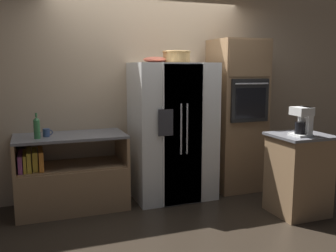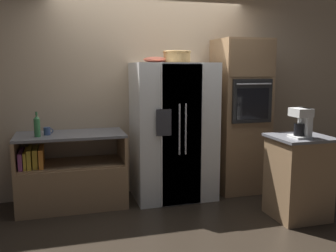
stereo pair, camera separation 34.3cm
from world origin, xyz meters
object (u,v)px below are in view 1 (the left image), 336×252
object	(u,v)px
mug	(47,133)
wicker_basket	(177,56)
refrigerator	(173,131)
bottle_tall	(37,128)
coffee_maker	(303,120)
fruit_bowl	(155,60)
wall_oven	(236,115)

from	to	relation	value
mug	wicker_basket	bearing A→B (deg)	-3.11
refrigerator	mug	world-z (taller)	refrigerator
bottle_tall	coffee_maker	world-z (taller)	coffee_maker
fruit_bowl	coffee_maker	xyz separation A→B (m)	(1.31, -1.09, -0.65)
fruit_bowl	bottle_tall	xyz separation A→B (m)	(-1.38, -0.07, -0.74)
mug	coffee_maker	distance (m)	2.83
wall_oven	fruit_bowl	size ratio (longest dim) A/B	6.96
mug	fruit_bowl	bearing A→B (deg)	-1.50
wall_oven	mug	world-z (taller)	wall_oven
bottle_tall	wall_oven	bearing A→B (deg)	2.82
coffee_maker	wicker_basket	bearing A→B (deg)	135.39
fruit_bowl	bottle_tall	size ratio (longest dim) A/B	1.02
wicker_basket	coffee_maker	bearing A→B (deg)	-44.61
wall_oven	mug	size ratio (longest dim) A/B	18.50
refrigerator	fruit_bowl	distance (m)	0.92
refrigerator	coffee_maker	xyz separation A→B (m)	(1.08, -1.10, 0.23)
wicker_basket	bottle_tall	bearing A→B (deg)	-179.39
wall_oven	coffee_maker	world-z (taller)	wall_oven
refrigerator	coffee_maker	distance (m)	1.56
mug	refrigerator	bearing A→B (deg)	-0.71
wall_oven	coffee_maker	xyz separation A→B (m)	(0.14, -1.15, 0.08)
coffee_maker	fruit_bowl	bearing A→B (deg)	140.30
refrigerator	wicker_basket	bearing A→B (deg)	-71.18
wicker_basket	coffee_maker	distance (m)	1.63
refrigerator	wall_oven	bearing A→B (deg)	2.68
wicker_basket	refrigerator	bearing A→B (deg)	108.82
mug	coffee_maker	xyz separation A→B (m)	(2.59, -1.12, 0.16)
refrigerator	wall_oven	xyz separation A→B (m)	(0.94, 0.04, 0.16)
refrigerator	wall_oven	size ratio (longest dim) A/B	0.85
refrigerator	wall_oven	distance (m)	0.95
fruit_bowl	bottle_tall	world-z (taller)	fruit_bowl
wall_oven	bottle_tall	bearing A→B (deg)	-177.18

